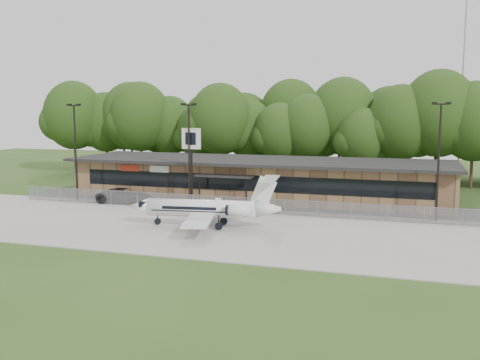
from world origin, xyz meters
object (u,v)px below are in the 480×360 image
(suv, at_px, (124,196))
(pole_sign, at_px, (191,147))
(terminal, at_px, (259,178))
(business_jet, at_px, (207,209))

(suv, xyz_separation_m, pole_sign, (7.41, 0.35, 5.19))
(suv, bearing_deg, terminal, -66.40)
(suv, distance_m, pole_sign, 9.05)
(terminal, relative_size, pole_sign, 5.25)
(suv, bearing_deg, pole_sign, -95.04)
(suv, bearing_deg, business_jet, -131.35)
(business_jet, height_order, suv, business_jet)
(business_jet, distance_m, suv, 14.94)
(terminal, relative_size, business_jet, 3.19)
(terminal, bearing_deg, business_jet, -89.48)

